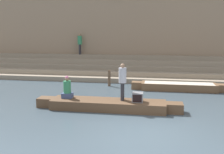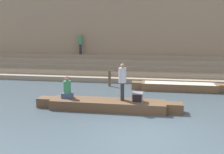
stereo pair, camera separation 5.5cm
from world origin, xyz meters
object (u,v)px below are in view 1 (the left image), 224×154
(rowboat_main, at_px, (108,104))
(mooring_post, at_px, (109,78))
(moored_boat_shore, at_px, (179,86))
(person_standing, at_px, (123,79))
(tv_set, at_px, (138,97))
(person_rowing, at_px, (67,89))
(person_on_steps, at_px, (80,42))

(rowboat_main, height_order, mooring_post, mooring_post)
(moored_boat_shore, bearing_deg, person_standing, -126.20)
(moored_boat_shore, bearing_deg, tv_set, -118.34)
(mooring_post, bearing_deg, tv_set, -66.89)
(person_rowing, distance_m, person_on_steps, 9.93)
(rowboat_main, distance_m, person_on_steps, 10.78)
(person_on_steps, bearing_deg, mooring_post, 16.91)
(tv_set, height_order, moored_boat_shore, tv_set)
(person_rowing, xyz_separation_m, tv_set, (3.42, -0.18, -0.22))
(moored_boat_shore, xyz_separation_m, mooring_post, (-4.50, 0.54, 0.29))
(rowboat_main, relative_size, mooring_post, 6.42)
(tv_set, relative_size, moored_boat_shore, 0.08)
(person_standing, xyz_separation_m, person_on_steps, (-4.82, 9.50, 1.26))
(person_rowing, relative_size, mooring_post, 1.01)
(rowboat_main, relative_size, person_rowing, 6.33)
(person_rowing, distance_m, moored_boat_shore, 7.30)
(rowboat_main, relative_size, tv_set, 14.06)
(person_standing, height_order, tv_set, person_standing)
(person_rowing, distance_m, tv_set, 3.43)
(person_rowing, bearing_deg, person_on_steps, 117.86)
(tv_set, xyz_separation_m, mooring_post, (-2.26, 5.30, -0.12))
(mooring_post, height_order, person_on_steps, person_on_steps)
(person_standing, bearing_deg, person_on_steps, 131.60)
(tv_set, height_order, mooring_post, mooring_post)
(rowboat_main, relative_size, person_standing, 3.99)
(person_on_steps, bearing_deg, moored_boat_shore, 37.74)
(person_standing, bearing_deg, mooring_post, 121.48)
(person_rowing, bearing_deg, rowboat_main, 12.05)
(tv_set, bearing_deg, rowboat_main, -177.45)
(rowboat_main, relative_size, person_on_steps, 3.97)
(person_rowing, distance_m, mooring_post, 5.26)
(rowboat_main, bearing_deg, person_on_steps, 111.04)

